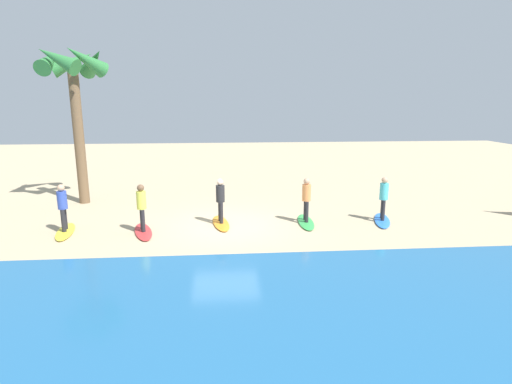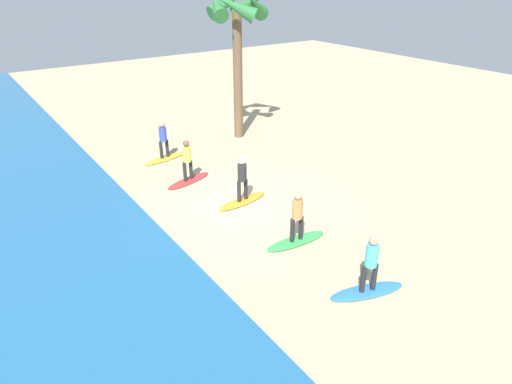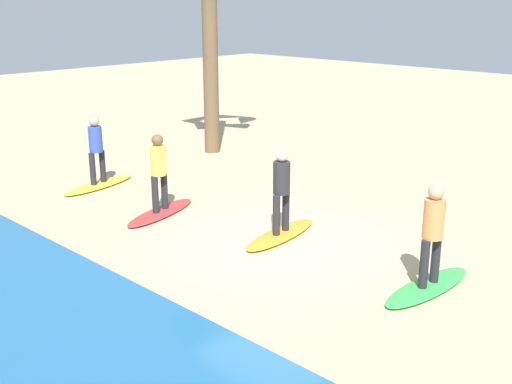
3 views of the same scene
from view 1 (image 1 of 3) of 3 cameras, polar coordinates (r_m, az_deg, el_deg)
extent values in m
plane|color=tan|center=(15.30, -4.30, -4.71)|extent=(60.00, 60.00, 0.00)
ellipsoid|color=blue|center=(16.51, 17.03, -3.77)|extent=(1.16, 2.17, 0.09)
cylinder|color=#232328|center=(16.25, 17.16, -2.45)|extent=(0.14, 0.14, 0.78)
cylinder|color=#232328|center=(16.56, 17.09, -2.17)|extent=(0.14, 0.14, 0.78)
cylinder|color=#4CC6D1|center=(16.24, 17.28, 0.08)|extent=(0.32, 0.32, 0.62)
sphere|color=tan|center=(16.16, 17.38, 1.56)|extent=(0.24, 0.24, 0.24)
ellipsoid|color=green|center=(15.70, 6.89, -4.13)|extent=(0.69, 2.13, 0.09)
cylinder|color=#232328|center=(15.43, 7.01, -2.76)|extent=(0.14, 0.14, 0.78)
cylinder|color=#232328|center=(15.74, 6.85, -2.45)|extent=(0.14, 0.14, 0.78)
cylinder|color=#E58C4C|center=(15.42, 7.00, -0.09)|extent=(0.32, 0.32, 0.62)
sphere|color=tan|center=(15.33, 7.04, 1.48)|extent=(0.24, 0.24, 0.24)
ellipsoid|color=orange|center=(15.51, -4.88, -4.31)|extent=(0.83, 2.16, 0.09)
cylinder|color=#232328|center=(15.23, -4.83, -2.91)|extent=(0.14, 0.14, 0.78)
cylinder|color=#232328|center=(15.54, -4.98, -2.60)|extent=(0.14, 0.14, 0.78)
cylinder|color=#262628|center=(15.21, -4.96, -0.22)|extent=(0.32, 0.32, 0.62)
sphere|color=beige|center=(15.12, -4.99, 1.37)|extent=(0.24, 0.24, 0.24)
ellipsoid|color=red|center=(15.02, -15.32, -5.29)|extent=(1.10, 2.17, 0.09)
cylinder|color=#232328|center=(14.74, -15.37, -3.87)|extent=(0.14, 0.14, 0.78)
cylinder|color=#232328|center=(15.05, -15.47, -3.54)|extent=(0.14, 0.14, 0.78)
cylinder|color=#E0E04C|center=(14.72, -15.58, -1.08)|extent=(0.32, 0.32, 0.62)
sphere|color=brown|center=(14.62, -15.68, 0.55)|extent=(0.24, 0.24, 0.24)
ellipsoid|color=yellow|center=(15.96, -24.85, -4.98)|extent=(0.93, 2.17, 0.09)
cylinder|color=#232328|center=(15.69, -25.09, -3.63)|extent=(0.14, 0.14, 0.78)
cylinder|color=#232328|center=(16.00, -24.90, -3.32)|extent=(0.14, 0.14, 0.78)
cylinder|color=#334CAD|center=(15.68, -25.23, -1.01)|extent=(0.32, 0.32, 0.62)
sphere|color=tan|center=(15.59, -25.38, 0.52)|extent=(0.24, 0.24, 0.24)
cylinder|color=brown|center=(19.74, -23.29, 6.99)|extent=(0.44, 0.44, 5.91)
cone|color=#2D7538|center=(20.04, -26.65, 15.98)|extent=(0.70, 1.93, 1.40)
cone|color=#2D7538|center=(19.02, -25.82, 16.30)|extent=(2.05, 1.26, 1.40)
cone|color=#2D7538|center=(19.01, -22.51, 16.59)|extent=(1.70, 1.97, 1.40)
cone|color=#2D7538|center=(20.03, -21.58, 16.42)|extent=(1.70, 1.97, 1.40)
cone|color=#2D7538|center=(20.63, -24.09, 16.08)|extent=(2.05, 1.26, 1.40)
camera|label=2|loc=(14.29, 58.76, 19.30)|focal=31.74mm
camera|label=3|loc=(9.73, 44.99, 8.00)|focal=44.00mm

